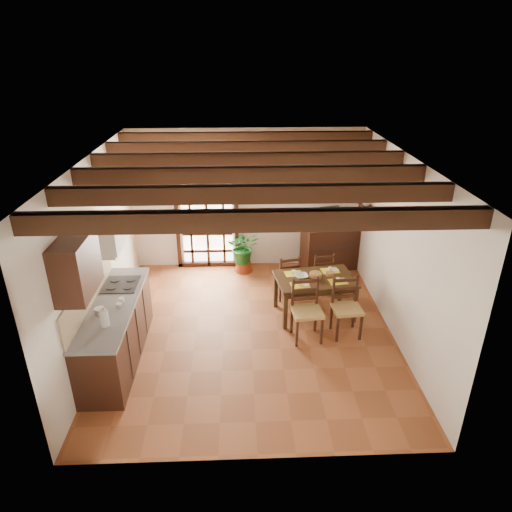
{
  "coord_description": "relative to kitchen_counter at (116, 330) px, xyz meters",
  "views": [
    {
      "loc": [
        -0.16,
        -6.16,
        4.21
      ],
      "look_at": [
        0.1,
        0.4,
        1.15
      ],
      "focal_mm": 32.0,
      "sensor_mm": 36.0,
      "label": 1
    }
  ],
  "objects": [
    {
      "name": "shelf_vase",
      "position": [
        4.1,
        2.2,
        1.18
      ],
      "size": [
        0.15,
        0.15,
        0.15
      ],
      "primitive_type": "imported",
      "color": "#B2BFB2",
      "rests_on": "wall_shelf"
    },
    {
      "name": "table_bowl",
      "position": [
        2.81,
        1.09,
        0.25
      ],
      "size": [
        0.25,
        0.25,
        0.05
      ],
      "primitive_type": "imported",
      "rotation": [
        0.0,
        0.0,
        0.16
      ],
      "color": "white",
      "rests_on": "dining_table"
    },
    {
      "name": "kitchen_counter",
      "position": [
        0.0,
        0.0,
        0.0
      ],
      "size": [
        0.64,
        2.25,
        1.38
      ],
      "color": "black",
      "rests_on": "ground_plane"
    },
    {
      "name": "ground_plane",
      "position": [
        1.96,
        0.6,
        -0.47
      ],
      "size": [
        5.0,
        5.0,
        0.0
      ],
      "primitive_type": "plane",
      "color": "brown"
    },
    {
      "name": "potted_plant",
      "position": [
        1.87,
        2.77,
        0.1
      ],
      "size": [
        1.66,
        1.44,
        1.8
      ],
      "primitive_type": "imported",
      "rotation": [
        0.0,
        0.0,
        0.03
      ],
      "color": "#144C19",
      "rests_on": "ground_plane"
    },
    {
      "name": "shelf_flowers",
      "position": [
        4.1,
        2.2,
        1.38
      ],
      "size": [
        0.14,
        0.14,
        0.36
      ],
      "color": "yellow",
      "rests_on": "shelf_vase"
    },
    {
      "name": "french_door",
      "position": [
        1.16,
        3.05,
        0.7
      ],
      "size": [
        1.26,
        0.11,
        2.32
      ],
      "color": "white",
      "rests_on": "ground_plane"
    },
    {
      "name": "crt_tv",
      "position": [
        3.62,
        2.82,
        0.64
      ],
      "size": [
        0.46,
        0.44,
        0.34
      ],
      "rotation": [
        0.0,
        0.0,
        0.21
      ],
      "color": "black",
      "rests_on": "sideboard"
    },
    {
      "name": "dining_table",
      "position": [
        3.04,
        1.08,
        0.13
      ],
      "size": [
        1.38,
        0.99,
        0.7
      ],
      "rotation": [
        0.0,
        0.0,
        0.14
      ],
      "color": "#322010",
      "rests_on": "ground_plane"
    },
    {
      "name": "chair_near_right",
      "position": [
        3.45,
        0.47,
        -0.18
      ],
      "size": [
        0.47,
        0.45,
        0.94
      ],
      "rotation": [
        0.0,
        0.0,
        0.09
      ],
      "color": "#AF8C4A",
      "rests_on": "ground_plane"
    },
    {
      "name": "pendant_lamp",
      "position": [
        3.04,
        1.18,
        1.6
      ],
      "size": [
        0.36,
        0.36,
        0.84
      ],
      "color": "black",
      "rests_on": "room_shell"
    },
    {
      "name": "ceiling_beams",
      "position": [
        1.96,
        0.6,
        2.22
      ],
      "size": [
        4.5,
        4.34,
        0.2
      ],
      "color": "black",
      "rests_on": "room_shell"
    },
    {
      "name": "room_shell",
      "position": [
        1.96,
        0.6,
        1.34
      ],
      "size": [
        4.52,
        5.02,
        2.81
      ],
      "color": "silver",
      "rests_on": "ground_plane"
    },
    {
      "name": "chair_far_right",
      "position": [
        3.27,
        1.77,
        -0.2
      ],
      "size": [
        0.46,
        0.44,
        0.87
      ],
      "rotation": [
        0.0,
        0.0,
        3.31
      ],
      "color": "#AF8C4A",
      "rests_on": "ground_plane"
    },
    {
      "name": "framed_picture",
      "position": [
        4.18,
        2.2,
        1.58
      ],
      "size": [
        0.03,
        0.32,
        0.32
      ],
      "color": "brown",
      "rests_on": "room_shell"
    },
    {
      "name": "chair_far_left",
      "position": [
        2.64,
        1.69,
        -0.21
      ],
      "size": [
        0.47,
        0.45,
        0.85
      ],
      "rotation": [
        0.0,
        0.0,
        3.36
      ],
      "color": "#AF8C4A",
      "rests_on": "ground_plane"
    },
    {
      "name": "wall_shelf",
      "position": [
        4.1,
        2.2,
        1.04
      ],
      "size": [
        0.2,
        0.42,
        0.2
      ],
      "color": "black",
      "rests_on": "room_shell"
    },
    {
      "name": "table_setting",
      "position": [
        3.04,
        1.08,
        0.2
      ],
      "size": [
        0.93,
        0.62,
        0.09
      ],
      "rotation": [
        0.0,
        0.0,
        0.14
      ],
      "color": "yellow",
      "rests_on": "dining_table"
    },
    {
      "name": "counter_items",
      "position": [
        0.0,
        0.09,
        0.49
      ],
      "size": [
        0.5,
        1.43,
        0.25
      ],
      "color": "black",
      "rests_on": "kitchen_counter"
    },
    {
      "name": "chair_near_left",
      "position": [
        2.81,
        0.39,
        -0.17
      ],
      "size": [
        0.49,
        0.47,
        0.98
      ],
      "rotation": [
        0.0,
        0.0,
        0.1
      ],
      "color": "#AF8C4A",
      "rests_on": "ground_plane"
    },
    {
      "name": "plant_pot",
      "position": [
        1.87,
        2.77,
        -0.36
      ],
      "size": [
        0.38,
        0.38,
        0.23
      ],
      "primitive_type": "cone",
      "color": "maroon",
      "rests_on": "ground_plane"
    },
    {
      "name": "upper_cabinet",
      "position": [
        -0.12,
        -0.7,
        1.38
      ],
      "size": [
        0.35,
        0.8,
        0.7
      ],
      "primitive_type": "cube",
      "color": "black",
      "rests_on": "room_shell"
    },
    {
      "name": "range_hood",
      "position": [
        -0.09,
        0.55,
        1.26
      ],
      "size": [
        0.38,
        0.6,
        0.54
      ],
      "color": "white",
      "rests_on": "room_shell"
    },
    {
      "name": "sideboard",
      "position": [
        3.62,
        2.83,
        -0.01
      ],
      "size": [
        1.17,
        0.73,
        0.93
      ],
      "primitive_type": "cube",
      "rotation": [
        0.0,
        0.0,
        0.23
      ],
      "color": "black",
      "rests_on": "ground_plane"
    },
    {
      "name": "fuse_box",
      "position": [
        3.46,
        3.08,
        1.28
      ],
      "size": [
        0.25,
        0.03,
        0.32
      ],
      "primitive_type": "cube",
      "color": "white",
      "rests_on": "room_shell"
    }
  ]
}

